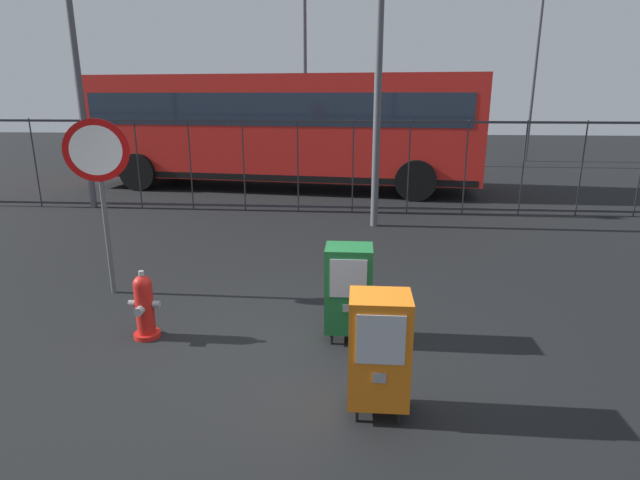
{
  "coord_description": "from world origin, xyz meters",
  "views": [
    {
      "loc": [
        0.72,
        -4.39,
        2.5
      ],
      "look_at": [
        0.3,
        1.2,
        0.9
      ],
      "focal_mm": 28.67,
      "sensor_mm": 36.0,
      "label": 1
    }
  ],
  "objects_px": {
    "stop_sign": "(99,171)",
    "bus_near": "(282,125)",
    "street_light_near_left": "(71,21)",
    "fire_hydrant": "(144,306)",
    "newspaper_box_primary": "(349,288)",
    "newspaper_box_secondary": "(379,349)",
    "street_light_far_right": "(305,24)",
    "street_light_far_left": "(537,51)"
  },
  "relations": [
    {
      "from": "stop_sign",
      "to": "bus_near",
      "type": "xyz_separation_m",
      "value": [
        1.06,
        8.08,
        0.11
      ]
    },
    {
      "from": "stop_sign",
      "to": "street_light_near_left",
      "type": "bearing_deg",
      "value": 119.68
    },
    {
      "from": "fire_hydrant",
      "to": "newspaper_box_primary",
      "type": "height_order",
      "value": "newspaper_box_primary"
    },
    {
      "from": "newspaper_box_secondary",
      "to": "street_light_far_right",
      "type": "xyz_separation_m",
      "value": [
        -2.16,
        15.33,
        4.28
      ]
    },
    {
      "from": "fire_hydrant",
      "to": "street_light_far_right",
      "type": "relative_size",
      "value": 0.09
    },
    {
      "from": "street_light_near_left",
      "to": "bus_near",
      "type": "bearing_deg",
      "value": 37.07
    },
    {
      "from": "stop_sign",
      "to": "bus_near",
      "type": "relative_size",
      "value": 0.21
    },
    {
      "from": "fire_hydrant",
      "to": "bus_near",
      "type": "height_order",
      "value": "bus_near"
    },
    {
      "from": "bus_near",
      "to": "street_light_far_right",
      "type": "relative_size",
      "value": 1.26
    },
    {
      "from": "newspaper_box_primary",
      "to": "stop_sign",
      "type": "xyz_separation_m",
      "value": [
        -3.09,
        1.07,
        1.03
      ]
    },
    {
      "from": "stop_sign",
      "to": "street_light_far_left",
      "type": "relative_size",
      "value": 0.32
    },
    {
      "from": "newspaper_box_primary",
      "to": "street_light_far_right",
      "type": "bearing_deg",
      "value": 97.68
    },
    {
      "from": "newspaper_box_primary",
      "to": "bus_near",
      "type": "height_order",
      "value": "bus_near"
    },
    {
      "from": "fire_hydrant",
      "to": "street_light_far_right",
      "type": "distance_m",
      "value": 14.86
    },
    {
      "from": "street_light_far_right",
      "to": "fire_hydrant",
      "type": "bearing_deg",
      "value": -91.02
    },
    {
      "from": "newspaper_box_primary",
      "to": "newspaper_box_secondary",
      "type": "bearing_deg",
      "value": -78.29
    },
    {
      "from": "bus_near",
      "to": "street_light_far_left",
      "type": "bearing_deg",
      "value": 43.9
    },
    {
      "from": "street_light_far_left",
      "to": "stop_sign",
      "type": "bearing_deg",
      "value": -123.55
    },
    {
      "from": "newspaper_box_primary",
      "to": "bus_near",
      "type": "bearing_deg",
      "value": 102.51
    },
    {
      "from": "newspaper_box_primary",
      "to": "street_light_far_right",
      "type": "height_order",
      "value": "street_light_far_right"
    },
    {
      "from": "stop_sign",
      "to": "street_light_near_left",
      "type": "distance_m",
      "value": 6.32
    },
    {
      "from": "fire_hydrant",
      "to": "newspaper_box_primary",
      "type": "relative_size",
      "value": 0.73
    },
    {
      "from": "bus_near",
      "to": "street_light_far_left",
      "type": "xyz_separation_m",
      "value": [
        8.6,
        6.49,
        2.35
      ]
    },
    {
      "from": "street_light_near_left",
      "to": "newspaper_box_secondary",
      "type": "bearing_deg",
      "value": -49.97
    },
    {
      "from": "fire_hydrant",
      "to": "newspaper_box_primary",
      "type": "bearing_deg",
      "value": 3.3
    },
    {
      "from": "bus_near",
      "to": "stop_sign",
      "type": "bearing_deg",
      "value": -90.65
    },
    {
      "from": "newspaper_box_primary",
      "to": "bus_near",
      "type": "xyz_separation_m",
      "value": [
        -2.03,
        9.15,
        1.14
      ]
    },
    {
      "from": "fire_hydrant",
      "to": "street_light_far_left",
      "type": "xyz_separation_m",
      "value": [
        8.71,
        15.76,
        3.71
      ]
    },
    {
      "from": "street_light_near_left",
      "to": "newspaper_box_primary",
      "type": "bearing_deg",
      "value": -45.78
    },
    {
      "from": "newspaper_box_secondary",
      "to": "stop_sign",
      "type": "distance_m",
      "value": 4.24
    },
    {
      "from": "fire_hydrant",
      "to": "street_light_far_left",
      "type": "height_order",
      "value": "street_light_far_left"
    },
    {
      "from": "newspaper_box_primary",
      "to": "street_light_far_left",
      "type": "height_order",
      "value": "street_light_far_left"
    },
    {
      "from": "newspaper_box_primary",
      "to": "street_light_near_left",
      "type": "distance_m",
      "value": 9.24
    },
    {
      "from": "fire_hydrant",
      "to": "street_light_far_right",
      "type": "xyz_separation_m",
      "value": [
        0.25,
        14.16,
        4.5
      ]
    },
    {
      "from": "street_light_far_left",
      "to": "bus_near",
      "type": "bearing_deg",
      "value": -142.95
    },
    {
      "from": "street_light_near_left",
      "to": "street_light_far_right",
      "type": "xyz_separation_m",
      "value": [
        4.1,
        7.88,
        0.87
      ]
    },
    {
      "from": "stop_sign",
      "to": "street_light_far_left",
      "type": "bearing_deg",
      "value": 56.45
    },
    {
      "from": "newspaper_box_primary",
      "to": "street_light_near_left",
      "type": "relative_size",
      "value": 0.15
    },
    {
      "from": "fire_hydrant",
      "to": "street_light_near_left",
      "type": "xyz_separation_m",
      "value": [
        -3.85,
        6.28,
        3.63
      ]
    },
    {
      "from": "fire_hydrant",
      "to": "newspaper_box_secondary",
      "type": "relative_size",
      "value": 0.73
    },
    {
      "from": "newspaper_box_secondary",
      "to": "street_light_near_left",
      "type": "relative_size",
      "value": 0.15
    },
    {
      "from": "fire_hydrant",
      "to": "bus_near",
      "type": "xyz_separation_m",
      "value": [
        0.11,
        9.27,
        1.36
      ]
    }
  ]
}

